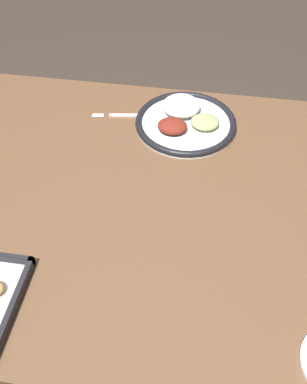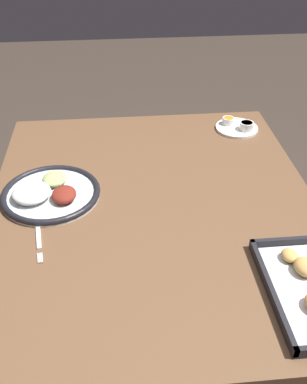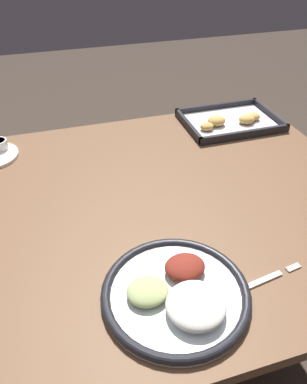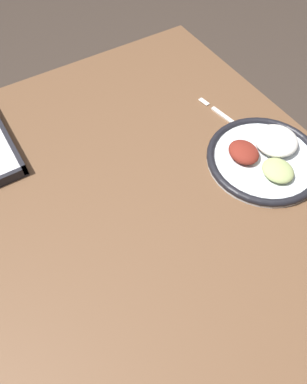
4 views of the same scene
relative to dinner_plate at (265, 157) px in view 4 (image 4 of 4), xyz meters
The scene contains 4 objects.
ground_plane 0.81m from the dinner_plate, 77.89° to the left, with size 8.00×8.00×0.00m, color #382D26.
dining_table 0.34m from the dinner_plate, 77.89° to the left, with size 1.17×0.98×0.73m.
dinner_plate is the anchor object (origin of this frame).
fork 0.18m from the dinner_plate, ahead, with size 0.19×0.04×0.00m.
Camera 4 is at (-0.46, 0.27, 1.49)m, focal length 35.00 mm.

